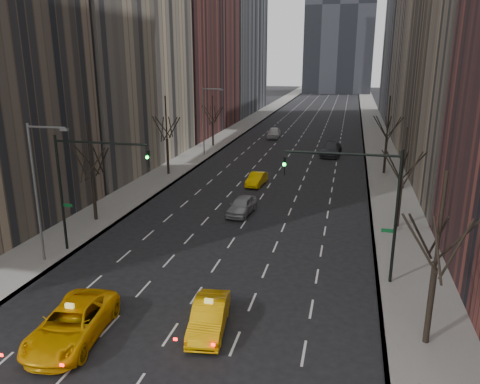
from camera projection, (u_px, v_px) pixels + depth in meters
The scene contains 19 objects.
sidewalk_left at pixel (239, 128), 87.16m from camera, with size 4.50×320.00×0.15m, color slate.
sidewalk_right at pixel (375, 133), 81.76m from camera, with size 4.50×320.00×0.15m, color slate.
bld_left_far at pixel (181, 1), 79.33m from camera, with size 14.00×28.00×44.00m, color brown.
tree_lw_b at pixel (92, 177), 37.50m from camera, with size 3.36×3.50×7.82m.
tree_lw_c at pixel (167, 140), 52.36m from camera, with size 3.36×3.50×8.74m.
tree_lw_d at pixel (213, 123), 69.31m from camera, with size 3.36×3.50×7.36m.
tree_rw_a at pixel (435, 269), 20.95m from camera, with size 3.36×3.50×8.28m.
tree_rw_b at pixel (401, 182), 35.94m from camera, with size 3.36×3.50×7.82m.
tree_rw_c at pixel (387, 139), 52.67m from camera, with size 3.36×3.50×8.74m.
traffic_mast_left at pixel (82, 176), 30.76m from camera, with size 6.69×0.39×8.00m.
traffic_mast_right at pixel (367, 194), 26.74m from camera, with size 6.69×0.39×8.00m.
streetlight_near at pixel (39, 180), 29.24m from camera, with size 2.83×0.22×9.00m.
streetlight_far at pixel (206, 114), 61.94m from camera, with size 2.83×0.22×9.00m.
taxi_suv at pixel (72, 324), 22.20m from camera, with size 2.78×6.03×1.68m, color #FFB205.
taxi_sedan at pixel (209, 317), 22.98m from camera, with size 1.58×4.54×1.50m, color #F9AC05.
silver_sedan_ahead at pixel (242, 206), 40.03m from camera, with size 1.77×4.41×1.50m, color #93959B.
far_taxi at pixel (257, 179), 48.97m from camera, with size 1.41×4.04×1.33m, color #FFC505.
far_suv_grey at pixel (331, 149), 63.59m from camera, with size 2.44×6.00×1.74m, color #303036.
far_car_white at pixel (274, 133), 77.25m from camera, with size 2.03×5.05×1.72m, color #BBBBBB.
Camera 1 is at (7.90, -14.64, 13.07)m, focal length 35.00 mm.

